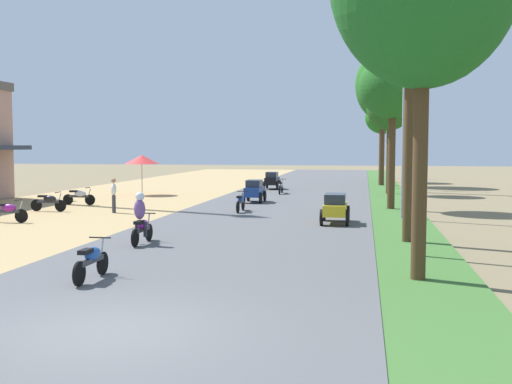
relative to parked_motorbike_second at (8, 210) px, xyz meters
name	(u,v)px	position (x,y,z in m)	size (l,w,h in m)	color
ground_plane	(111,335)	(10.10, -13.22, -0.55)	(180.00, 180.00, 0.00)	#7A6B4C
road_strip	(111,333)	(10.10, -13.22, -0.51)	(9.00, 140.00, 0.08)	#565659
median_strip	(465,353)	(15.80, -13.22, -0.52)	(2.40, 140.00, 0.06)	#3D6B2D
parked_motorbike_second	(8,210)	(0.00, 0.00, 0.00)	(1.80, 0.54, 0.94)	black
parked_motorbike_third	(49,201)	(-0.51, 4.24, 0.00)	(1.80, 0.54, 0.94)	black
parked_motorbike_fourth	(79,196)	(-0.52, 7.46, 0.00)	(1.80, 0.54, 0.94)	black
vendor_umbrella	(142,160)	(0.40, 14.32, 1.75)	(2.20, 2.20, 2.52)	#99999E
pedestrian_on_shoulder	(114,193)	(2.81, 4.16, 0.41)	(0.40, 0.43, 1.62)	#33333D
median_tree_second	(411,0)	(15.67, -2.29, 7.24)	(3.92, 3.92, 9.81)	#4C351E
median_tree_third	(393,87)	(15.58, 8.36, 5.47)	(3.33, 3.33, 7.62)	#4C351E
median_tree_fourth	(389,108)	(15.81, 18.20, 5.08)	(2.93, 2.93, 7.14)	#4C351E
median_tree_fifth	(383,86)	(15.60, 26.91, 7.30)	(4.26, 4.26, 10.60)	#4C351E
median_tree_sixth	(383,118)	(15.83, 32.30, 5.04)	(3.13, 3.13, 7.02)	#4C351E
streetlamp_near	(425,89)	(15.90, -4.97, 4.21)	(3.16, 0.20, 8.20)	gray
streetlamp_mid	(404,105)	(15.90, 4.34, 4.34)	(3.16, 0.20, 8.45)	gray
streetlamp_far	(388,127)	(15.90, 23.48, 4.00)	(3.16, 0.20, 7.80)	gray
streetlamp_farthest	(382,131)	(15.90, 38.51, 4.03)	(3.16, 0.20, 7.85)	gray
utility_pole_near	(422,127)	(18.08, 20.39, 3.87)	(1.80, 0.20, 8.48)	brown
utility_pole_far	(422,122)	(18.07, 20.16, 4.21)	(1.80, 0.20, 9.14)	brown
car_sedan_yellow	(335,207)	(13.14, 1.89, 0.19)	(1.10, 2.26, 1.19)	gold
car_hatchback_blue	(254,190)	(8.33, 10.38, 0.19)	(1.04, 2.00, 1.23)	navy
car_hatchback_black	(272,180)	(7.78, 20.68, 0.19)	(1.04, 2.00, 1.23)	black
motorbike_ahead_second	(92,259)	(8.08, -9.59, 0.02)	(0.54, 1.80, 0.94)	black
motorbike_ahead_third	(141,220)	(7.36, -4.43, 0.30)	(0.54, 1.80, 1.66)	black
motorbike_ahead_fourth	(241,201)	(8.54, 5.55, 0.02)	(0.54, 1.80, 0.94)	black
motorbike_ahead_fifth	(281,186)	(8.96, 16.66, 0.02)	(0.54, 1.80, 0.94)	black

